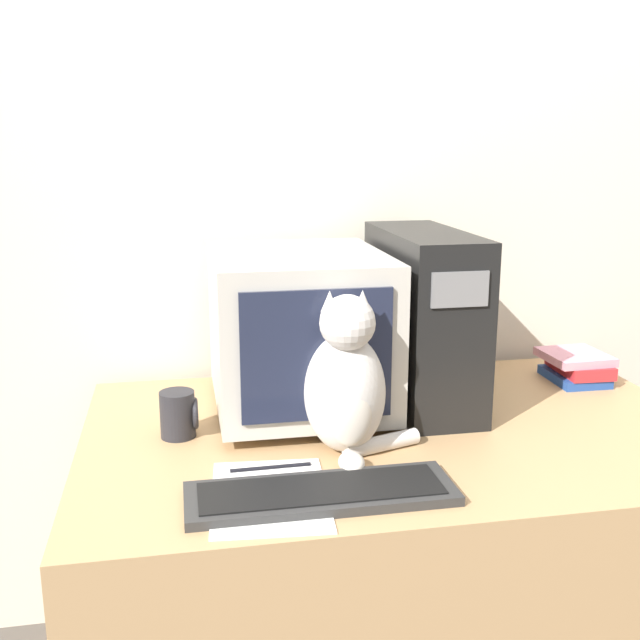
{
  "coord_description": "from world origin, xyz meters",
  "views": [
    {
      "loc": [
        -0.47,
        -1.08,
        1.36
      ],
      "look_at": [
        -0.18,
        0.47,
        0.98
      ],
      "focal_mm": 42.0,
      "sensor_mm": 36.0,
      "label": 1
    }
  ],
  "objects": [
    {
      "name": "mug",
      "position": [
        -0.49,
        0.48,
        0.78
      ],
      "size": [
        0.08,
        0.08,
        0.1
      ],
      "color": "#232328",
      "rests_on": "desk"
    },
    {
      "name": "desk",
      "position": [
        0.0,
        0.44,
        0.36
      ],
      "size": [
        1.4,
        0.89,
        0.73
      ],
      "color": "tan",
      "rests_on": "ground_plane"
    },
    {
      "name": "pen",
      "position": [
        -0.31,
        0.27,
        0.73
      ],
      "size": [
        0.16,
        0.01,
        0.01
      ],
      "color": "black",
      "rests_on": "desk"
    },
    {
      "name": "paper_sheet",
      "position": [
        -0.33,
        0.17,
        0.73
      ],
      "size": [
        0.23,
        0.31,
        0.0
      ],
      "color": "white",
      "rests_on": "desk"
    },
    {
      "name": "wall_back",
      "position": [
        0.0,
        0.95,
        1.25
      ],
      "size": [
        7.0,
        0.05,
        2.5
      ],
      "color": "beige",
      "rests_on": "ground_plane"
    },
    {
      "name": "cat",
      "position": [
        -0.15,
        0.34,
        0.87
      ],
      "size": [
        0.25,
        0.25,
        0.35
      ],
      "rotation": [
        0.0,
        0.0,
        -0.09
      ],
      "color": "silver",
      "rests_on": "desk"
    },
    {
      "name": "crt_monitor",
      "position": [
        -0.2,
        0.6,
        0.92
      ],
      "size": [
        0.39,
        0.47,
        0.38
      ],
      "color": "#BCB7AD",
      "rests_on": "desk"
    },
    {
      "name": "keyboard",
      "position": [
        -0.24,
        0.14,
        0.74
      ],
      "size": [
        0.49,
        0.16,
        0.02
      ],
      "color": "#2D2D2D",
      "rests_on": "desk"
    },
    {
      "name": "computer_tower",
      "position": [
        0.1,
        0.61,
        0.94
      ],
      "size": [
        0.18,
        0.47,
        0.42
      ],
      "color": "black",
      "rests_on": "desk"
    },
    {
      "name": "book_stack",
      "position": [
        0.56,
        0.67,
        0.77
      ],
      "size": [
        0.16,
        0.18,
        0.08
      ],
      "color": "#234793",
      "rests_on": "desk"
    }
  ]
}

